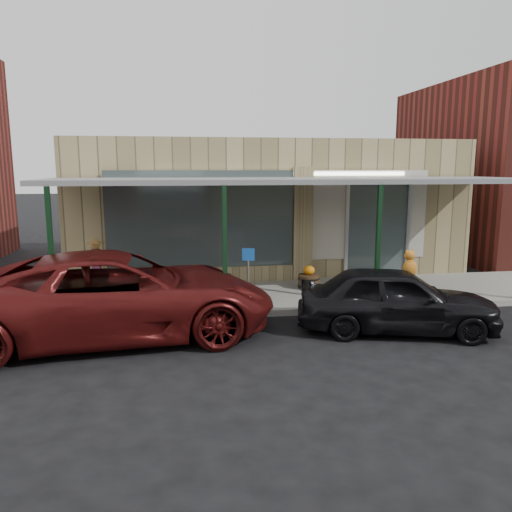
{
  "coord_description": "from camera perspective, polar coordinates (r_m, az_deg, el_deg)",
  "views": [
    {
      "loc": [
        -2.76,
        -8.83,
        3.38
      ],
      "look_at": [
        -1.03,
        2.6,
        1.32
      ],
      "focal_mm": 35.0,
      "sensor_mm": 36.0,
      "label": 1
    }
  ],
  "objects": [
    {
      "name": "ground",
      "position": [
        9.85,
        8.32,
        -10.07
      ],
      "size": [
        120.0,
        120.0,
        0.0
      ],
      "primitive_type": "plane",
      "color": "black",
      "rests_on": "ground"
    },
    {
      "name": "sidewalk",
      "position": [
        13.15,
        3.78,
        -4.47
      ],
      "size": [
        40.0,
        3.2,
        0.15
      ],
      "primitive_type": "cube",
      "color": "gray",
      "rests_on": "ground"
    },
    {
      "name": "storefront",
      "position": [
        17.26,
        0.6,
        5.83
      ],
      "size": [
        12.0,
        6.25,
        4.2
      ],
      "color": "tan",
      "rests_on": "ground"
    },
    {
      "name": "awning",
      "position": [
        12.7,
        3.97,
        8.42
      ],
      "size": [
        12.0,
        3.0,
        3.04
      ],
      "color": "slate",
      "rests_on": "ground"
    },
    {
      "name": "block_buildings_near",
      "position": [
        18.65,
        6.31,
        11.23
      ],
      "size": [
        61.0,
        8.0,
        8.0
      ],
      "color": "maroon",
      "rests_on": "ground"
    },
    {
      "name": "barrel_scarecrow",
      "position": [
        13.22,
        -17.69,
        -2.27
      ],
      "size": [
        0.89,
        0.73,
        1.5
      ],
      "rotation": [
        0.0,
        0.0,
        -0.32
      ],
      "color": "#49341D",
      "rests_on": "sidewalk"
    },
    {
      "name": "barrel_pumpkin",
      "position": [
        13.53,
        6.06,
        -2.72
      ],
      "size": [
        0.61,
        0.61,
        0.67
      ],
      "rotation": [
        0.0,
        0.0,
        0.07
      ],
      "color": "#49341D",
      "rests_on": "sidewalk"
    },
    {
      "name": "handicap_sign",
      "position": [
        11.57,
        -0.88,
        -1.53
      ],
      "size": [
        0.28,
        0.08,
        1.39
      ],
      "rotation": [
        0.0,
        0.0,
        -0.23
      ],
      "color": "gray",
      "rests_on": "sidewalk"
    },
    {
      "name": "parked_sedan",
      "position": [
        10.74,
        15.73,
        -4.78
      ],
      "size": [
        4.31,
        2.55,
        1.6
      ],
      "rotation": [
        0.0,
        0.0,
        1.33
      ],
      "color": "black",
      "rests_on": "ground"
    },
    {
      "name": "car_maroon",
      "position": [
        10.36,
        -15.47,
        -4.31
      ],
      "size": [
        6.5,
        3.52,
        1.73
      ],
      "primitive_type": "imported",
      "rotation": [
        0.0,
        0.0,
        1.68
      ],
      "color": "#541110",
      "rests_on": "ground"
    }
  ]
}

